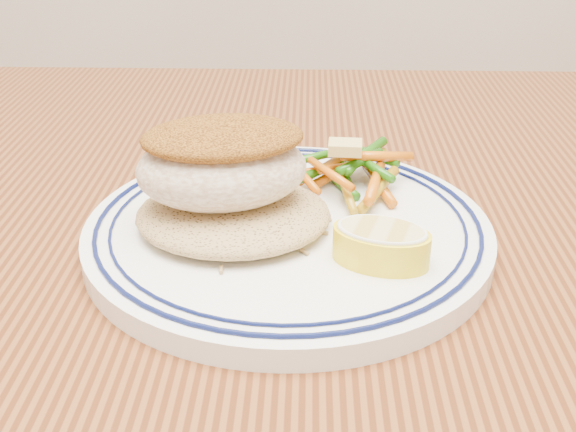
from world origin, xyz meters
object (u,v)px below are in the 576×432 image
(dining_table, at_px, (322,396))
(fish_fillet, at_px, (222,161))
(vegetable_pile, at_px, (350,171))
(rice_pilaf, at_px, (233,210))
(plate, at_px, (288,230))
(lemon_wedge, at_px, (381,243))

(dining_table, relative_size, fish_fillet, 12.55)
(dining_table, xyz_separation_m, vegetable_pile, (0.02, 0.10, 0.12))
(rice_pilaf, distance_m, vegetable_pile, 0.10)
(rice_pilaf, distance_m, fish_fillet, 0.03)
(fish_fillet, bearing_deg, plate, 6.04)
(plate, bearing_deg, lemon_wedge, -40.19)
(rice_pilaf, distance_m, lemon_wedge, 0.10)
(plate, distance_m, lemon_wedge, 0.08)
(dining_table, xyz_separation_m, rice_pilaf, (-0.06, 0.03, 0.12))
(dining_table, relative_size, vegetable_pile, 14.58)
(vegetable_pile, bearing_deg, fish_fillet, -144.28)
(rice_pilaf, xyz_separation_m, vegetable_pile, (0.08, 0.06, 0.00))
(plate, bearing_deg, dining_table, -57.92)
(fish_fillet, height_order, lemon_wedge, fish_fillet)
(fish_fillet, distance_m, vegetable_pile, 0.11)
(lemon_wedge, bearing_deg, dining_table, 164.96)
(fish_fillet, height_order, vegetable_pile, fish_fillet)
(vegetable_pile, bearing_deg, lemon_wedge, -82.73)
(dining_table, height_order, vegetable_pile, vegetable_pile)
(rice_pilaf, xyz_separation_m, lemon_wedge, (0.09, -0.04, 0.00))
(plate, xyz_separation_m, fish_fillet, (-0.04, -0.00, 0.05))
(plate, distance_m, fish_fillet, 0.07)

